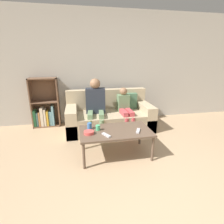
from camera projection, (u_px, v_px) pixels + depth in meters
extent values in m
plane|color=tan|center=(160.00, 209.00, 1.87)|extent=(22.00, 22.00, 0.00)
cube|color=#B7B2A8|center=(110.00, 68.00, 4.22)|extent=(12.00, 0.06, 2.60)
cube|color=tan|center=(110.00, 123.00, 3.92)|extent=(1.86, 0.92, 0.29)
cube|color=tan|center=(110.00, 116.00, 3.78)|extent=(1.42, 0.74, 0.10)
cube|color=tan|center=(107.00, 99.00, 4.13)|extent=(1.86, 0.18, 0.45)
cube|color=tan|center=(72.00, 120.00, 3.73)|extent=(0.22, 0.92, 0.55)
cube|color=tan|center=(144.00, 115.00, 4.04)|extent=(0.22, 0.92, 0.55)
cube|color=#4C7556|center=(129.00, 101.00, 4.10)|extent=(0.36, 0.12, 0.36)
cube|color=brown|center=(32.00, 103.00, 3.93)|extent=(0.02, 0.28, 1.12)
cube|color=brown|center=(58.00, 102.00, 4.04)|extent=(0.02, 0.28, 1.12)
cube|color=brown|center=(46.00, 101.00, 4.11)|extent=(0.60, 0.02, 1.12)
cube|color=brown|center=(48.00, 125.00, 4.15)|extent=(0.60, 0.28, 0.02)
cube|color=brown|center=(45.00, 102.00, 3.98)|extent=(0.56, 0.28, 0.02)
cube|color=brown|center=(42.00, 78.00, 3.82)|extent=(0.60, 0.28, 0.02)
cube|color=#2D7A4C|center=(35.00, 118.00, 4.04)|extent=(0.05, 0.22, 0.37)
cube|color=#6699A8|center=(38.00, 119.00, 4.05)|extent=(0.04, 0.17, 0.32)
cube|color=#B77542|center=(40.00, 118.00, 4.06)|extent=(0.04, 0.23, 0.33)
cube|color=beige|center=(42.00, 116.00, 4.06)|extent=(0.06, 0.22, 0.43)
cube|color=beige|center=(45.00, 117.00, 4.08)|extent=(0.04, 0.21, 0.39)
cube|color=gold|center=(48.00, 118.00, 4.09)|extent=(0.04, 0.22, 0.35)
cube|color=#6699A8|center=(51.00, 118.00, 4.10)|extent=(0.06, 0.18, 0.33)
cube|color=#6699A8|center=(53.00, 115.00, 4.10)|extent=(0.05, 0.21, 0.47)
cylinder|color=brown|center=(84.00, 156.00, 2.49)|extent=(0.04, 0.04, 0.41)
cylinder|color=brown|center=(153.00, 149.00, 2.69)|extent=(0.04, 0.04, 0.41)
cylinder|color=brown|center=(82.00, 139.00, 3.03)|extent=(0.04, 0.04, 0.41)
cylinder|color=brown|center=(140.00, 134.00, 3.22)|extent=(0.04, 0.04, 0.41)
cube|color=brown|center=(116.00, 131.00, 2.79)|extent=(1.13, 0.65, 0.03)
cylinder|color=#66845B|center=(90.00, 130.00, 3.42)|extent=(0.10, 0.10, 0.39)
cylinder|color=#66845B|center=(102.00, 129.00, 3.44)|extent=(0.10, 0.10, 0.39)
cube|color=#66845B|center=(90.00, 114.00, 3.58)|extent=(0.15, 0.42, 0.09)
cube|color=#66845B|center=(101.00, 114.00, 3.60)|extent=(0.15, 0.42, 0.09)
cube|color=#282D38|center=(96.00, 101.00, 3.75)|extent=(0.43, 0.25, 0.54)
sphere|color=#936B4C|center=(95.00, 84.00, 3.64)|extent=(0.22, 0.22, 0.22)
cylinder|color=#C6474C|center=(126.00, 127.00, 3.55)|extent=(0.09, 0.09, 0.39)
cylinder|color=#C6474C|center=(133.00, 126.00, 3.58)|extent=(0.09, 0.09, 0.39)
cube|color=#C6474C|center=(123.00, 112.00, 3.70)|extent=(0.11, 0.41, 0.09)
cube|color=#C6474C|center=(129.00, 112.00, 3.73)|extent=(0.11, 0.41, 0.09)
cube|color=#66845B|center=(123.00, 103.00, 3.90)|extent=(0.25, 0.21, 0.37)
sphere|color=#936B4C|center=(123.00, 91.00, 3.82)|extent=(0.17, 0.17, 0.17)
cylinder|color=#3D70B2|center=(89.00, 126.00, 2.83)|extent=(0.07, 0.07, 0.10)
cylinder|color=#4CB77A|center=(98.00, 128.00, 2.78)|extent=(0.07, 0.07, 0.09)
cube|color=#B7B7BC|center=(138.00, 131.00, 2.74)|extent=(0.12, 0.17, 0.02)
cube|color=#B7B7BC|center=(106.00, 135.00, 2.59)|extent=(0.12, 0.17, 0.02)
cylinder|color=#DB4C47|center=(89.00, 133.00, 2.65)|extent=(0.15, 0.15, 0.05)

